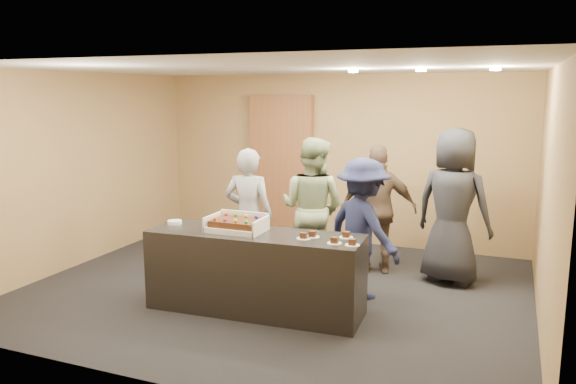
# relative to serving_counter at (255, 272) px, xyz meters

# --- Properties ---
(room) EXTENTS (6.04, 6.00, 2.70)m
(room) POSITION_rel_serving_counter_xyz_m (-0.06, 0.73, 0.90)
(room) COLOR black
(room) RESTS_ON ground
(serving_counter) EXTENTS (2.43, 0.82, 0.90)m
(serving_counter) POSITION_rel_serving_counter_xyz_m (0.00, 0.00, 0.00)
(serving_counter) COLOR black
(serving_counter) RESTS_ON floor
(storage_cabinet) EXTENTS (1.08, 0.15, 2.37)m
(storage_cabinet) POSITION_rel_serving_counter_xyz_m (-0.99, 3.14, 0.74)
(storage_cabinet) COLOR brown
(storage_cabinet) RESTS_ON floor
(cake_box) EXTENTS (0.62, 0.43, 0.18)m
(cake_box) POSITION_rel_serving_counter_xyz_m (-0.22, 0.02, 0.49)
(cake_box) COLOR white
(cake_box) RESTS_ON serving_counter
(sheet_cake) EXTENTS (0.53, 0.37, 0.11)m
(sheet_cake) POSITION_rel_serving_counter_xyz_m (-0.22, 0.00, 0.55)
(sheet_cake) COLOR #3C210D
(sheet_cake) RESTS_ON cake_box
(plate_stack) EXTENTS (0.17, 0.17, 0.04)m
(plate_stack) POSITION_rel_serving_counter_xyz_m (-1.05, 0.03, 0.47)
(plate_stack) COLOR white
(plate_stack) RESTS_ON serving_counter
(slice_a) EXTENTS (0.15, 0.15, 0.07)m
(slice_a) POSITION_rel_serving_counter_xyz_m (0.59, -0.04, 0.47)
(slice_a) COLOR white
(slice_a) RESTS_ON serving_counter
(slice_b) EXTENTS (0.15, 0.15, 0.07)m
(slice_b) POSITION_rel_serving_counter_xyz_m (0.65, 0.06, 0.47)
(slice_b) COLOR white
(slice_b) RESTS_ON serving_counter
(slice_c) EXTENTS (0.15, 0.15, 0.07)m
(slice_c) POSITION_rel_serving_counter_xyz_m (0.95, -0.10, 0.47)
(slice_c) COLOR white
(slice_c) RESTS_ON serving_counter
(slice_d) EXTENTS (0.15, 0.15, 0.07)m
(slice_d) POSITION_rel_serving_counter_xyz_m (0.99, 0.17, 0.47)
(slice_d) COLOR white
(slice_d) RESTS_ON serving_counter
(slice_e) EXTENTS (0.15, 0.15, 0.07)m
(slice_e) POSITION_rel_serving_counter_xyz_m (1.14, -0.10, 0.47)
(slice_e) COLOR white
(slice_e) RESTS_ON serving_counter
(person_server_grey) EXTENTS (0.68, 0.49, 1.73)m
(person_server_grey) POSITION_rel_serving_counter_xyz_m (-0.50, 0.89, 0.42)
(person_server_grey) COLOR #929398
(person_server_grey) RESTS_ON floor
(person_sage_man) EXTENTS (0.99, 0.82, 1.85)m
(person_sage_man) POSITION_rel_serving_counter_xyz_m (0.19, 1.36, 0.48)
(person_sage_man) COLOR #8D9F70
(person_sage_man) RESTS_ON floor
(person_navy_man) EXTENTS (1.25, 1.10, 1.67)m
(person_navy_man) POSITION_rel_serving_counter_xyz_m (0.99, 0.87, 0.39)
(person_navy_man) COLOR #1B2044
(person_navy_man) RESTS_ON floor
(person_brown_extra) EXTENTS (1.10, 0.68, 1.74)m
(person_brown_extra) POSITION_rel_serving_counter_xyz_m (0.95, 1.87, 0.42)
(person_brown_extra) COLOR brown
(person_brown_extra) RESTS_ON floor
(person_dark_suit) EXTENTS (1.11, 0.88, 1.99)m
(person_dark_suit) POSITION_rel_serving_counter_xyz_m (1.92, 1.82, 0.55)
(person_dark_suit) COLOR black
(person_dark_suit) RESTS_ON floor
(ceiling_spotlights) EXTENTS (1.72, 0.12, 0.03)m
(ceiling_spotlights) POSITION_rel_serving_counter_xyz_m (1.54, 1.23, 2.22)
(ceiling_spotlights) COLOR #FFEAC6
(ceiling_spotlights) RESTS_ON ceiling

